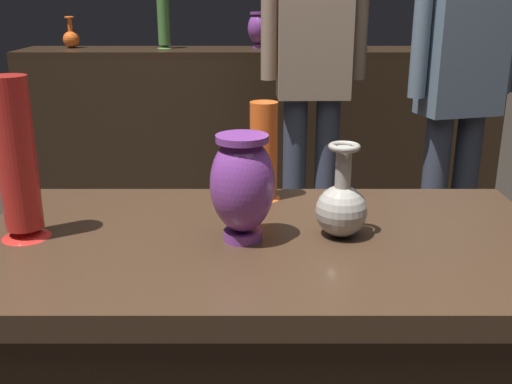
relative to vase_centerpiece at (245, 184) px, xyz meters
name	(u,v)px	position (x,y,z in m)	size (l,w,h in m)	color
back_display_shelf	(261,138)	(0.05, 2.21, -0.42)	(2.60, 0.40, 0.99)	black
vase_centerpiece	(245,184)	(0.00, 0.00, 0.00)	(0.13, 0.13, 0.22)	#7A388E
vase_tall_behind	(267,153)	(0.05, 0.26, 0.00)	(0.08, 0.08, 0.24)	#E55B1E
vase_left_accent	(19,163)	(-0.45, 0.01, 0.04)	(0.10, 0.10, 0.33)	red
vase_right_accent	(344,206)	(0.20, 0.02, -0.05)	(0.11, 0.11, 0.20)	gray
shelf_vase_right	(360,38)	(0.57, 2.15, 0.13)	(0.10, 0.10, 0.08)	#2D429E
shelf_vase_center	(262,28)	(0.05, 2.28, 0.18)	(0.13, 0.13, 0.19)	#7A388E
shelf_vase_left	(166,24)	(-0.47, 2.25, 0.20)	(0.08, 0.08, 0.27)	#477A38
shelf_vase_far_left	(74,38)	(-0.99, 2.28, 0.13)	(0.09, 0.09, 0.17)	#E55B1E
visitor_center_back	(316,61)	(0.28, 1.59, 0.07)	(0.47, 0.19, 1.68)	#333847
visitor_near_right	(463,78)	(0.87, 1.36, 0.03)	(0.46, 0.26, 1.61)	#333847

